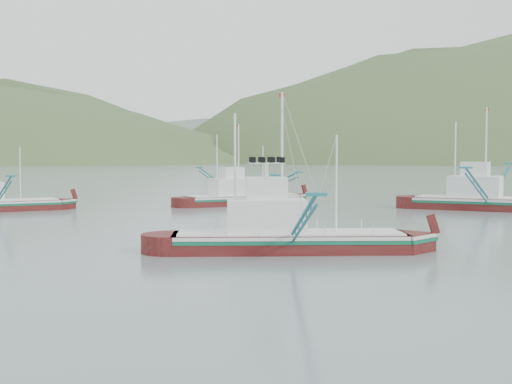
{
  "coord_description": "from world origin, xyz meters",
  "views": [
    {
      "loc": [
        -0.11,
        -40.15,
        5.75
      ],
      "look_at": [
        0.0,
        6.0,
        3.2
      ],
      "focal_mm": 50.0,
      "sensor_mm": 36.0,
      "label": 1
    }
  ],
  "objects": [
    {
      "name": "ridge_distant",
      "position": [
        30.0,
        560.0,
        0.0
      ],
      "size": [
        960.0,
        400.0,
        240.0
      ],
      "primitive_type": "ellipsoid",
      "color": "slate",
      "rests_on": "ground"
    },
    {
      "name": "ground",
      "position": [
        0.0,
        0.0,
        0.0
      ],
      "size": [
        1200.0,
        1200.0,
        0.0
      ],
      "primitive_type": "plane",
      "color": "slate",
      "rests_on": "ground"
    },
    {
      "name": "main_boat",
      "position": [
        1.71,
        0.91,
        1.42
      ],
      "size": [
        13.69,
        24.58,
        9.94
      ],
      "rotation": [
        0.0,
        0.0,
        0.04
      ],
      "color": "#450C0B",
      "rests_on": "ground"
    },
    {
      "name": "bg_boat_right",
      "position": [
        23.39,
        30.76,
        2.28
      ],
      "size": [
        16.44,
        25.61,
        11.04
      ],
      "rotation": [
        0.0,
        0.0,
        -0.47
      ],
      "color": "#450C0B",
      "rests_on": "ground"
    },
    {
      "name": "bg_boat_far",
      "position": [
        -1.53,
        37.94,
        1.98
      ],
      "size": [
        14.66,
        21.99,
        9.54
      ],
      "rotation": [
        0.0,
        0.0,
        0.49
      ],
      "color": "#450C0B",
      "rests_on": "ground"
    }
  ]
}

